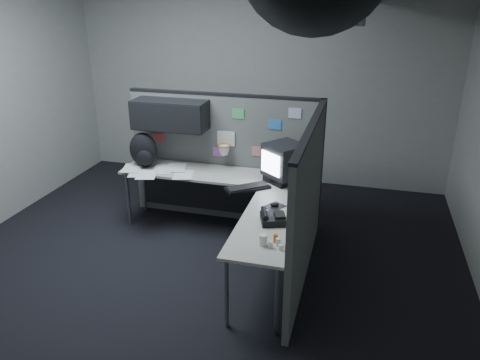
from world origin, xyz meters
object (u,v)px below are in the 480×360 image
(keyboard, at_px, (248,188))
(monitor, at_px, (284,162))
(phone, at_px, (272,218))
(desk, at_px, (229,193))
(backpack, at_px, (143,150))

(keyboard, bearing_deg, monitor, 51.40)
(keyboard, height_order, phone, phone)
(desk, bearing_deg, backpack, 167.41)
(desk, bearing_deg, monitor, 21.97)
(phone, distance_m, backpack, 2.12)
(monitor, bearing_deg, keyboard, -140.45)
(phone, bearing_deg, keyboard, 111.93)
(monitor, height_order, phone, monitor)
(phone, relative_size, backpack, 0.70)
(keyboard, bearing_deg, desk, 162.42)
(keyboard, relative_size, phone, 1.66)
(desk, distance_m, backpack, 1.24)
(desk, xyz_separation_m, monitor, (0.59, 0.24, 0.35))
(keyboard, distance_m, phone, 0.81)
(keyboard, xyz_separation_m, backpack, (-1.42, 0.37, 0.19))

